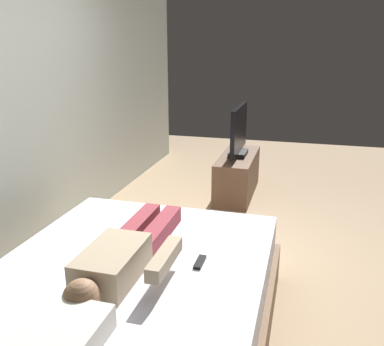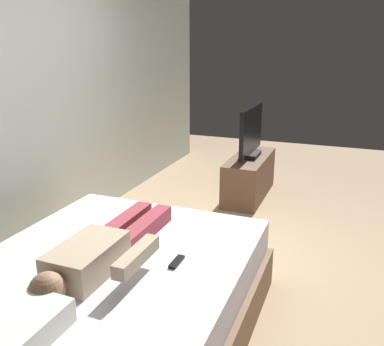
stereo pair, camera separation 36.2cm
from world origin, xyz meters
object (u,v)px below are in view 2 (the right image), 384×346
Objects in this scene: pillow at (8,333)px; tv at (251,133)px; bed at (106,306)px; remote at (177,262)px; person at (103,250)px; tv_stand at (249,177)px.

pillow is 0.55× the size of tv.
tv is (2.85, -0.18, 0.52)m from bed.
pillow is 3.20× the size of remote.
tv is (3.56, -0.18, 0.18)m from pillow.
bed is 0.52m from remote.
remote is at bearing -175.46° from tv.
bed is 0.36m from person.
tv_stand is 0.53m from tv.
bed is 1.64× the size of person.
person is 1.43× the size of tv.
tv_stand is (3.56, -0.18, -0.35)m from pillow.
person reaches higher than pillow.
remote is at bearing -65.36° from bed.
remote is (0.15, -0.40, -0.07)m from person.
person is at bearing 176.10° from tv.
person is at bearing 0.95° from pillow.
pillow reaches higher than remote.
tv is (2.82, -0.19, 0.16)m from person.
remote is 2.69m from tv.
tv_stand is at bearing 4.54° from remote.
bed reaches higher than tv_stand.
pillow is 0.44× the size of tv_stand.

